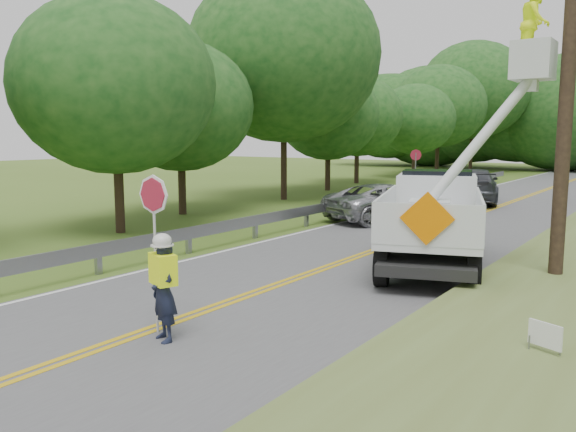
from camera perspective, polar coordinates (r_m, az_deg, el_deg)
The scene contains 10 objects.
ground at distance 9.07m, azimuth -23.04°, elevation -13.75°, with size 140.00×140.00×0.00m, color #43601C.
road at distance 20.00m, azimuth 13.30°, elevation -1.67°, with size 7.20×96.00×0.03m.
guardrail at distance 22.48m, azimuth 4.67°, elevation 0.95°, with size 0.18×48.00×0.77m.
treeline_left at distance 38.47m, azimuth 8.03°, elevation 12.16°, with size 10.36×58.19×12.01m.
flagger at distance 9.35m, azimuth -12.26°, elevation -6.49°, with size 1.06×0.57×2.62m.
bucket_truck at distance 15.60m, azimuth 14.88°, elevation 1.11°, with size 4.74×6.84×6.44m.
suv_silver at distance 22.60m, azimuth 9.90°, elevation 1.37°, with size 2.38×5.16×1.43m, color #A2A3A8.
suv_darkgrey at distance 29.75m, azimuth 17.80°, elevation 2.88°, with size 2.36×5.80×1.68m, color #3B3D44.
stop_sign_permanent at distance 29.22m, azimuth 12.50°, elevation 4.75°, with size 0.48×0.32×2.63m.
yard_sign at distance 8.81m, azimuth 24.08°, elevation -10.87°, with size 0.47×0.21×0.72m.
Camera 1 is at (7.27, -4.35, 3.24)m, focal length 35.93 mm.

